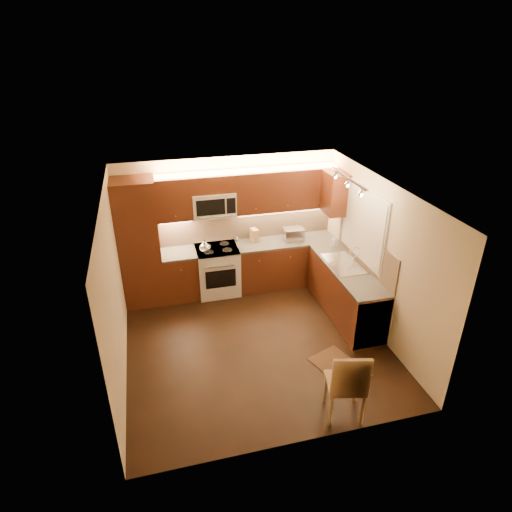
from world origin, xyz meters
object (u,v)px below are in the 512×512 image
object	(u,v)px
dining_chair	(346,382)
kettle	(205,246)
sink	(344,260)
stove	(218,270)
microwave	(213,204)
soap_bottle	(335,241)
knife_block	(254,235)
toaster_oven	(293,234)

from	to	relation	value
dining_chair	kettle	bearing A→B (deg)	124.37
sink	kettle	distance (m)	2.46
stove	dining_chair	size ratio (longest dim) A/B	0.88
stove	kettle	distance (m)	0.62
microwave	soap_bottle	xyz separation A→B (m)	(2.13, -0.55, -0.72)
microwave	knife_block	xyz separation A→B (m)	(0.75, 0.02, -0.70)
knife_block	soap_bottle	world-z (taller)	knife_block
stove	dining_chair	bearing A→B (deg)	-73.12
microwave	sink	bearing A→B (deg)	-32.21
dining_chair	knife_block	bearing A→B (deg)	108.06
sink	toaster_oven	xyz separation A→B (m)	(-0.51, 1.17, 0.04)
kettle	dining_chair	xyz separation A→B (m)	(1.25, -3.29, -0.50)
knife_block	microwave	bearing A→B (deg)	170.36
microwave	toaster_oven	distance (m)	1.65
knife_block	dining_chair	size ratio (longest dim) A/B	0.23
toaster_oven	knife_block	world-z (taller)	knife_block
microwave	sink	size ratio (longest dim) A/B	0.88
sink	soap_bottle	xyz separation A→B (m)	(0.13, 0.71, 0.03)
toaster_oven	soap_bottle	bearing A→B (deg)	-33.56
stove	soap_bottle	bearing A→B (deg)	-11.03
stove	dining_chair	distance (m)	3.53
sink	dining_chair	xyz separation A→B (m)	(-0.98, -2.25, -0.45)
toaster_oven	dining_chair	size ratio (longest dim) A/B	0.36
knife_block	stove	bearing A→B (deg)	-179.47
toaster_oven	soap_bottle	distance (m)	0.80
toaster_oven	soap_bottle	world-z (taller)	toaster_oven
sink	soap_bottle	distance (m)	0.72
knife_block	soap_bottle	bearing A→B (deg)	-33.66
sink	toaster_oven	size ratio (longest dim) A/B	2.27
stove	kettle	size ratio (longest dim) A/B	4.26
microwave	toaster_oven	size ratio (longest dim) A/B	2.00
sink	knife_block	distance (m)	1.79
sink	soap_bottle	world-z (taller)	soap_bottle
sink	kettle	xyz separation A→B (m)	(-2.23, 1.04, 0.05)
microwave	kettle	bearing A→B (deg)	-136.36
soap_bottle	kettle	bearing A→B (deg)	149.68
stove	sink	world-z (taller)	sink
stove	toaster_oven	size ratio (longest dim) A/B	2.43
microwave	soap_bottle	bearing A→B (deg)	-14.47
toaster_oven	dining_chair	xyz separation A→B (m)	(-0.46, -3.42, -0.49)
stove	sink	xyz separation A→B (m)	(2.00, -1.12, 0.52)
microwave	sink	world-z (taller)	microwave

